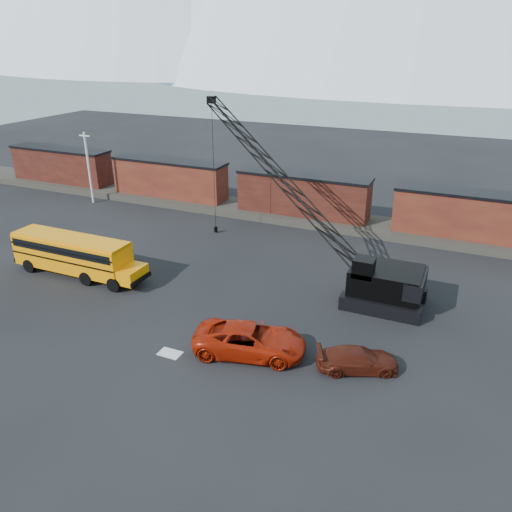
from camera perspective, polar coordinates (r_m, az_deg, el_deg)
The scene contains 12 objects.
ground at distance 34.09m, azimuth -6.85°, elevation -7.29°, with size 160.00×160.00×0.00m, color black.
gravel_berm at distance 52.25m, azimuth 5.30°, elevation 4.51°, with size 120.00×5.00×0.70m, color #413C35.
boxcar_west_far at distance 68.27m, azimuth -21.34°, elevation 9.70°, with size 13.70×3.10×4.17m.
boxcar_west_near at distance 58.32m, azimuth -9.82°, elevation 8.78°, with size 13.70×3.10×4.17m.
boxcar_mid at distance 51.51m, azimuth 5.40°, elevation 7.04°, with size 13.70×3.10×4.17m.
boxcar_east_near at distance 49.18m, azimuth 23.39°, elevation 4.34°, with size 13.70×3.10×4.17m.
utility_pole at distance 59.74m, azimuth -18.58°, elevation 9.63°, with size 1.40×0.24×8.00m.
snow_patch at distance 31.04m, azimuth -9.80°, elevation -10.90°, with size 1.40×0.90×0.02m, color silver.
school_bus at distance 41.76m, azimuth -19.93°, elevation 0.19°, with size 11.65×2.65×3.19m.
red_pickup at distance 30.13m, azimuth -0.70°, elevation -9.57°, with size 3.09×6.69×1.86m, color #AD1D08.
maroon_suv at distance 29.51m, azimuth 11.52°, elevation -11.51°, with size 1.90×4.67×1.35m, color #4C180D.
crawler_crane at distance 39.98m, azimuth 2.74°, elevation 9.03°, with size 20.85×10.34×12.96m.
Camera 1 is at (15.36, -24.92, 17.48)m, focal length 35.00 mm.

